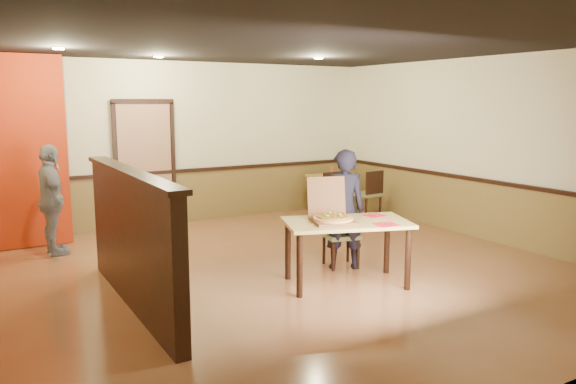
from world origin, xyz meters
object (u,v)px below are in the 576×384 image
Objects in this scene: side_chair_left at (328,195)px; condiment at (332,171)px; main_table at (347,230)px; diner_chair at (339,231)px; side_chair_right at (369,192)px; pizza_box at (332,216)px; diner at (343,209)px; side_table at (330,185)px; passerby at (52,200)px.

condiment is (0.54, 0.68, 0.32)m from side_chair_left.
main_table is at bearing 55.95° from side_chair_left.
side_chair_right reaches higher than diner_chair.
side_chair_right is 3.97m from pizza_box.
diner is (-2.26, -2.33, 0.29)m from side_chair_right.
diner_chair is 0.91m from pizza_box.
side_chair_left is at bearing -125.78° from side_table.
diner is (0.34, 0.55, 0.12)m from main_table.
side_chair_right is (2.60, 2.87, -0.17)m from main_table.
side_chair_right is 0.77m from side_table.
passerby is at bearing -175.52° from side_table.
diner_chair is 0.34m from diner.
side_table is at bearing 73.42° from pizza_box.
diner_chair is at bearing 38.18° from side_chair_right.
main_table is 1.92× the size of diner_chair.
passerby reaches higher than diner_chair.
side_table is 4.15m from pizza_box.
diner is at bearing 56.34° from side_chair_left.
pizza_box is at bearing 69.69° from diner.
diner_chair is 3.12m from side_chair_right.
condiment is at bearing 76.58° from main_table.
side_chair_left reaches higher than condiment.
side_chair_left is 0.76m from side_table.
side_chair_right is 5.38m from passerby.
diner is 0.71m from pizza_box.
condiment is at bearing 72.83° from pizza_box.
pizza_box is at bearing -142.56° from passerby.
side_chair_left is 2.70m from diner.
passerby reaches higher than main_table.
condiment is (0.09, 0.06, 0.26)m from side_table.
side_chair_left is 0.60× the size of diner.
side_chair_left is 3.39m from pizza_box.
side_chair_right is (0.90, 0.00, -0.03)m from side_chair_left.
pizza_box is at bearing 52.93° from side_chair_left.
condiment reaches higher than diner_chair.
side_table is at bearing -147.15° from condiment.
diner_chair is 0.95× the size of side_chair_right.
side_chair_left reaches higher than side_table.
main_table is at bearing -121.59° from side_table.
side_chair_left is at bearing 73.81° from pizza_box.
side_chair_right is (2.22, 2.19, 0.02)m from diner_chair.
main_table is 2.14× the size of side_table.
main_table reaches higher than side_table.
passerby reaches higher than side_chair_left.
diner_chair is at bearing 55.58° from side_chair_left.
condiment reaches higher than main_table.
side_chair_left is 1.41× the size of pizza_box.
pizza_box is (-1.87, -2.81, 0.32)m from side_chair_left.
main_table is at bearing 84.07° from diner.
diner_chair reaches higher than side_table.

